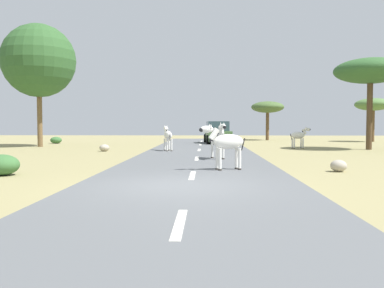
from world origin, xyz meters
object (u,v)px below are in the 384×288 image
(tree_6, at_px, (373,105))
(rock_0, at_px, (339,166))
(tree_1, at_px, (268,108))
(zebra_0, at_px, (218,137))
(zebra_2, at_px, (226,142))
(bush_3, at_px, (56,140))
(bush_2, at_px, (1,165))
(rock_1, at_px, (104,148))
(tree_0, at_px, (39,61))
(zebra_1, at_px, (168,135))
(tree_2, at_px, (370,72))
(zebra_3, at_px, (299,135))
(car_0, at_px, (218,133))

(tree_6, xyz_separation_m, rock_0, (-10.21, -22.90, -3.04))
(tree_1, bearing_deg, zebra_0, -103.91)
(zebra_2, relative_size, rock_0, 2.96)
(tree_1, distance_m, bush_3, 19.63)
(bush_2, xyz_separation_m, rock_1, (0.47, 11.14, -0.13))
(zebra_0, height_order, tree_0, tree_0)
(zebra_1, height_order, tree_6, tree_6)
(bush_2, distance_m, rock_1, 11.15)
(bush_2, relative_size, bush_3, 1.21)
(zebra_2, height_order, tree_1, tree_1)
(tree_0, height_order, tree_1, tree_0)
(tree_2, distance_m, rock_1, 16.82)
(tree_1, bearing_deg, tree_0, -146.02)
(bush_2, bearing_deg, zebra_3, 49.17)
(rock_1, bearing_deg, zebra_1, -1.11)
(zebra_2, distance_m, zebra_3, 14.08)
(zebra_1, height_order, bush_2, zebra_1)
(bush_2, bearing_deg, tree_1, 65.80)
(zebra_0, bearing_deg, bush_3, -64.11)
(zebra_1, bearing_deg, zebra_0, -80.25)
(zebra_1, bearing_deg, car_0, 53.73)
(zebra_1, height_order, tree_1, tree_1)
(car_0, distance_m, bush_3, 13.05)
(zebra_2, height_order, rock_0, zebra_2)
(zebra_0, relative_size, tree_1, 0.45)
(bush_3, xyz_separation_m, rock_1, (6.18, -9.05, -0.07))
(tree_0, distance_m, tree_6, 27.74)
(rock_0, relative_size, rock_1, 0.94)
(bush_2, bearing_deg, car_0, 70.19)
(zebra_2, bearing_deg, zebra_0, -16.91)
(tree_0, height_order, rock_0, tree_0)
(tree_2, height_order, rock_1, tree_2)
(zebra_2, height_order, car_0, car_0)
(zebra_0, relative_size, tree_6, 0.44)
(zebra_1, relative_size, tree_6, 0.40)
(zebra_2, height_order, zebra_3, zebra_2)
(zebra_2, distance_m, car_0, 18.97)
(zebra_2, bearing_deg, bush_3, 15.55)
(tree_2, distance_m, bush_2, 21.65)
(zebra_3, height_order, rock_1, zebra_3)
(tree_0, xyz_separation_m, rock_0, (16.02, -14.27, -5.73))
(zebra_1, bearing_deg, tree_2, -7.44)
(tree_2, distance_m, tree_6, 12.01)
(zebra_2, height_order, tree_2, tree_2)
(zebra_1, height_order, rock_1, zebra_1)
(zebra_3, bearing_deg, tree_0, -111.88)
(zebra_1, distance_m, tree_2, 13.10)
(zebra_1, bearing_deg, tree_6, 20.42)
(zebra_0, relative_size, zebra_3, 1.17)
(zebra_1, relative_size, car_0, 0.34)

